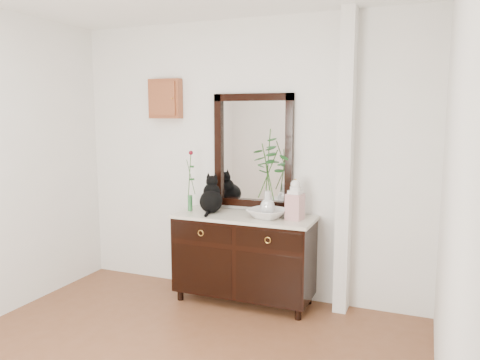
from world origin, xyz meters
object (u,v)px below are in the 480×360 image
at_px(sideboard, 244,254).
at_px(lotus_bowl, 268,213).
at_px(cat, 211,194).
at_px(ginger_jar, 295,199).

xyz_separation_m(sideboard, lotus_bowl, (0.24, -0.02, 0.42)).
distance_m(sideboard, lotus_bowl, 0.48).
bearing_deg(sideboard, cat, 176.87).
distance_m(cat, ginger_jar, 0.84).
bearing_deg(lotus_bowl, ginger_jar, 9.51).
distance_m(sideboard, ginger_jar, 0.74).
xyz_separation_m(sideboard, ginger_jar, (0.49, 0.02, 0.56)).
height_order(sideboard, lotus_bowl, lotus_bowl).
xyz_separation_m(cat, ginger_jar, (0.84, 0.00, 0.01)).
height_order(lotus_bowl, ginger_jar, ginger_jar).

